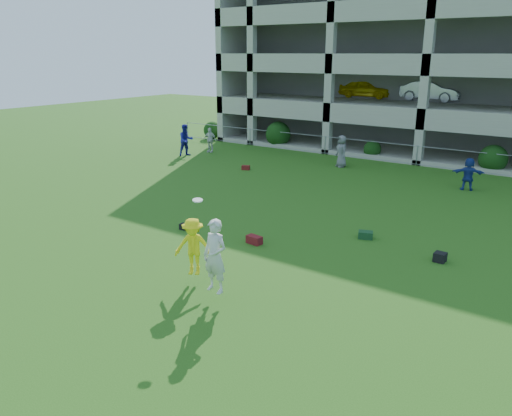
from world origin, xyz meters
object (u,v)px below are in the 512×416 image
Objects in this scene: bystander_b at (210,140)px; frisbee_contest at (201,250)px; bystander_a at (186,140)px; bystander_d at (468,174)px; crate_d at (440,257)px; parking_garage at (464,58)px; bystander_c at (342,151)px.

frisbee_contest reaches higher than bystander_b.
bystander_a is 1.27× the size of bystander_d.
parking_garage is at bearing 102.94° from crate_d.
bystander_b is at bearing -17.88° from bystander_d.
bystander_b is 20.35m from frisbee_contest.
parking_garage is at bearing 34.42° from bystander_b.
parking_garage is at bearing -16.98° from bystander_a.
bystander_a is at bearing 155.88° from crate_d.
bystander_a is at bearing -126.87° from bystander_c.
crate_d is (1.38, -9.61, -0.64)m from bystander_d.
bystander_b is 0.89× the size of bystander_c.
bystander_c is at bearing -4.71° from bystander_b.
bystander_b is at bearing -135.55° from parking_garage.
bystander_a is 0.07× the size of parking_garage.
bystander_d is 0.65× the size of frisbee_contest.
parking_garage reaches higher than bystander_c.
parking_garage is (-3.76, 12.77, 5.22)m from bystander_d.
bystander_c is (9.62, 2.67, -0.09)m from bystander_a.
frisbee_contest is at bearing -89.55° from parking_garage.
bystander_d is at bearing -59.41° from bystander_a.
bystander_a reaches higher than bystander_c.
bystander_d is (16.86, 1.44, -0.21)m from bystander_a.
frisbee_contest is at bearing 60.46° from bystander_d.
frisbee_contest is 28.57m from parking_garage.
frisbee_contest reaches higher than bystander_d.
frisbee_contest is at bearing -39.81° from bystander_c.
frisbee_contest reaches higher than crate_d.
bystander_b is at bearing 129.20° from frisbee_contest.
frisbee_contest is (13.32, -13.95, 0.18)m from bystander_a.
bystander_c is 0.75× the size of frisbee_contest.
bystander_a reaches higher than bystander_b.
bystander_a is 5.75× the size of crate_d.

